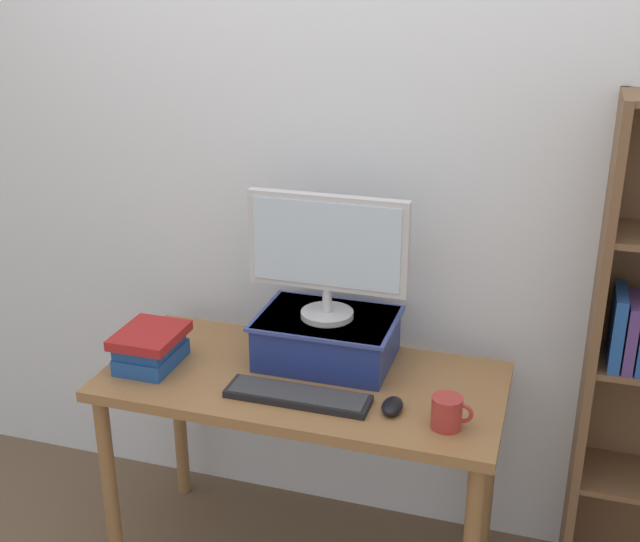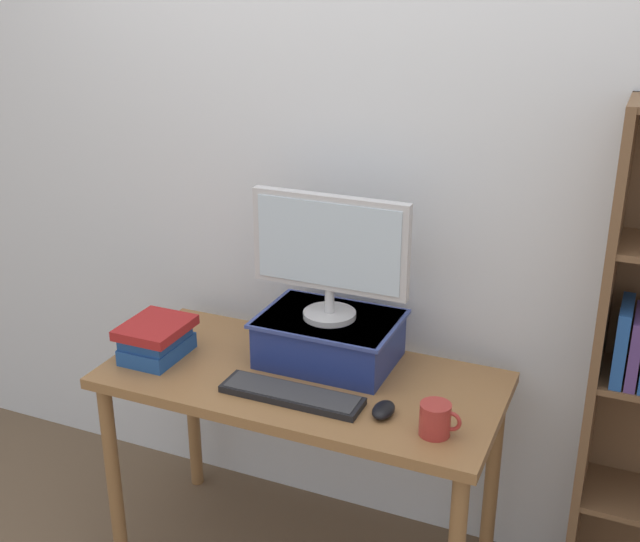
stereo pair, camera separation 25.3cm
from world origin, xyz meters
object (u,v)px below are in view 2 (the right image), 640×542
at_px(coffee_mug, 436,419).
at_px(computer_monitor, 330,250).
at_px(riser_box, 329,338).
at_px(desk, 302,401).
at_px(keyboard, 292,395).
at_px(book_stack, 156,339).
at_px(computer_mouse, 383,410).

bearing_deg(coffee_mug, computer_monitor, 147.11).
bearing_deg(riser_box, desk, -107.97).
xyz_separation_m(desk, keyboard, (0.03, -0.14, 0.11)).
relative_size(keyboard, book_stack, 1.90).
bearing_deg(book_stack, computer_mouse, -3.42).
bearing_deg(book_stack, desk, 8.16).
height_order(desk, book_stack, book_stack).
relative_size(keyboard, coffee_mug, 3.72).
relative_size(riser_box, computer_monitor, 0.87).
bearing_deg(computer_mouse, riser_box, 137.87).
distance_m(riser_box, computer_monitor, 0.31).
relative_size(computer_mouse, book_stack, 0.43).
distance_m(computer_mouse, book_stack, 0.84).
distance_m(riser_box, book_stack, 0.59).
xyz_separation_m(book_stack, coffee_mug, (1.01, -0.09, -0.02)).
bearing_deg(riser_box, coffee_mug, -33.02).
distance_m(desk, book_stack, 0.54).
relative_size(computer_monitor, computer_mouse, 5.12).
bearing_deg(desk, coffee_mug, -18.05).
distance_m(desk, computer_mouse, 0.37).
height_order(desk, computer_mouse, computer_mouse).
bearing_deg(desk, book_stack, -171.84).
height_order(computer_monitor, coffee_mug, computer_monitor).
bearing_deg(riser_box, computer_mouse, -42.13).
bearing_deg(computer_monitor, desk, -108.16).
height_order(riser_box, book_stack, riser_box).
distance_m(keyboard, book_stack, 0.55).
distance_m(computer_monitor, coffee_mug, 0.65).
relative_size(desk, computer_monitor, 2.46).
height_order(keyboard, computer_mouse, computer_mouse).
xyz_separation_m(riser_box, book_stack, (-0.55, -0.21, -0.02)).
relative_size(desk, coffee_mug, 10.66).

